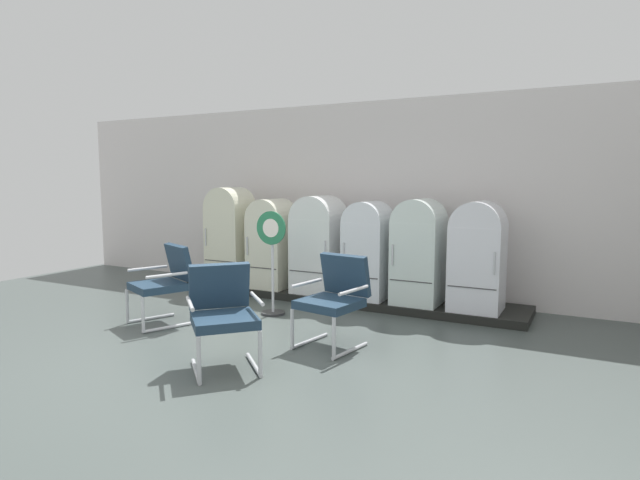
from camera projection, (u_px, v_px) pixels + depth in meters
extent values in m
cube|color=#454E4C|center=(212.00, 365.00, 5.11)|extent=(12.00, 10.00, 0.05)
cube|color=silver|center=(361.00, 199.00, 8.15)|extent=(11.76, 0.12, 2.98)
cube|color=#47443F|center=(361.00, 125.00, 8.02)|extent=(11.76, 0.07, 0.06)
cube|color=black|center=(343.00, 296.00, 7.76)|extent=(5.27, 0.95, 0.11)
cube|color=beige|center=(231.00, 245.00, 8.47)|extent=(0.64, 0.58, 1.24)
cylinder|color=beige|center=(230.00, 207.00, 8.40)|extent=(0.64, 0.57, 0.64)
cube|color=#383838|center=(219.00, 261.00, 8.24)|extent=(0.59, 0.01, 0.01)
cylinder|color=silver|center=(206.00, 237.00, 8.30)|extent=(0.02, 0.02, 0.28)
cube|color=silver|center=(272.00, 253.00, 8.13)|extent=(0.60, 0.63, 1.09)
cylinder|color=silver|center=(272.00, 218.00, 8.07)|extent=(0.60, 0.62, 0.60)
cube|color=#383838|center=(261.00, 268.00, 7.87)|extent=(0.55, 0.01, 0.01)
cylinder|color=silver|center=(247.00, 246.00, 7.94)|extent=(0.02, 0.02, 0.28)
cube|color=white|center=(319.00, 255.00, 7.76)|extent=(0.68, 0.66, 1.11)
cylinder|color=white|center=(319.00, 218.00, 7.70)|extent=(0.68, 0.64, 0.68)
cube|color=#383838|center=(308.00, 272.00, 7.49)|extent=(0.62, 0.01, 0.01)
cylinder|color=silver|center=(325.00, 250.00, 7.31)|extent=(0.02, 0.02, 0.28)
cube|color=white|center=(368.00, 260.00, 7.37)|extent=(0.59, 0.61, 1.09)
cylinder|color=white|center=(368.00, 222.00, 7.31)|extent=(0.59, 0.60, 0.59)
cube|color=#383838|center=(359.00, 277.00, 7.12)|extent=(0.54, 0.01, 0.01)
cylinder|color=silver|center=(343.00, 253.00, 7.18)|extent=(0.02, 0.02, 0.28)
cube|color=silver|center=(419.00, 263.00, 7.05)|extent=(0.62, 0.67, 1.12)
cylinder|color=silver|center=(419.00, 222.00, 6.99)|extent=(0.62, 0.66, 0.62)
cube|color=#383838|center=(410.00, 281.00, 6.78)|extent=(0.57, 0.01, 0.01)
cylinder|color=silver|center=(393.00, 255.00, 6.85)|extent=(0.02, 0.02, 0.28)
cube|color=white|center=(477.00, 268.00, 6.67)|extent=(0.64, 0.61, 1.09)
cylinder|color=white|center=(479.00, 226.00, 6.61)|extent=(0.64, 0.60, 0.64)
cube|color=#383838|center=(471.00, 288.00, 6.42)|extent=(0.59, 0.01, 0.01)
cylinder|color=silver|center=(494.00, 264.00, 6.25)|extent=(0.02, 0.02, 0.28)
cylinder|color=silver|center=(151.00, 318.00, 6.66)|extent=(0.28, 0.58, 0.04)
cylinder|color=silver|center=(127.00, 306.00, 6.46)|extent=(0.05, 0.05, 0.42)
cylinder|color=silver|center=(168.00, 328.00, 6.24)|extent=(0.28, 0.58, 0.04)
cylinder|color=silver|center=(143.00, 315.00, 6.04)|extent=(0.05, 0.05, 0.42)
cube|color=#1F354A|center=(158.00, 286.00, 6.40)|extent=(0.76, 0.75, 0.09)
cube|color=#1F354A|center=(179.00, 262.00, 6.55)|extent=(0.60, 0.38, 0.46)
cylinder|color=silver|center=(148.00, 268.00, 6.62)|extent=(0.23, 0.48, 0.04)
cylinder|color=silver|center=(167.00, 275.00, 6.14)|extent=(0.23, 0.48, 0.04)
cylinder|color=silver|center=(309.00, 341.00, 5.72)|extent=(0.14, 0.62, 0.04)
cylinder|color=silver|center=(292.00, 328.00, 5.47)|extent=(0.05, 0.05, 0.42)
cylinder|color=silver|center=(350.00, 351.00, 5.39)|extent=(0.14, 0.62, 0.04)
cylinder|color=silver|center=(334.00, 338.00, 5.14)|extent=(0.05, 0.05, 0.42)
cube|color=#1F354A|center=(329.00, 304.00, 5.50)|extent=(0.67, 0.65, 0.09)
cube|color=#1F354A|center=(345.00, 274.00, 5.70)|extent=(0.60, 0.26, 0.46)
cylinder|color=silver|center=(307.00, 283.00, 5.67)|extent=(0.12, 0.51, 0.04)
cylinder|color=silver|center=(354.00, 290.00, 5.29)|extent=(0.12, 0.51, 0.04)
cylinder|color=silver|center=(196.00, 371.00, 4.81)|extent=(0.48, 0.45, 0.04)
cylinder|color=silver|center=(199.00, 360.00, 4.51)|extent=(0.06, 0.06, 0.42)
cylinder|color=silver|center=(254.00, 365.00, 4.98)|extent=(0.48, 0.45, 0.04)
cylinder|color=silver|center=(260.00, 353.00, 4.69)|extent=(0.06, 0.06, 0.42)
cube|color=#1F354A|center=(225.00, 320.00, 4.84)|extent=(0.81, 0.81, 0.09)
cube|color=#1F354A|center=(219.00, 286.00, 5.09)|extent=(0.52, 0.54, 0.46)
cylinder|color=silver|center=(190.00, 304.00, 4.72)|extent=(0.39, 0.37, 0.04)
cylinder|color=silver|center=(257.00, 299.00, 4.92)|extent=(0.39, 0.37, 0.04)
cylinder|color=#2D2D30|center=(273.00, 313.00, 6.95)|extent=(0.32, 0.32, 0.03)
cylinder|color=silver|center=(273.00, 270.00, 6.89)|extent=(0.04, 0.04, 1.13)
cylinder|color=#25734A|center=(271.00, 228.00, 6.80)|extent=(0.44, 0.02, 0.44)
cylinder|color=white|center=(271.00, 228.00, 6.79)|extent=(0.24, 0.00, 0.24)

